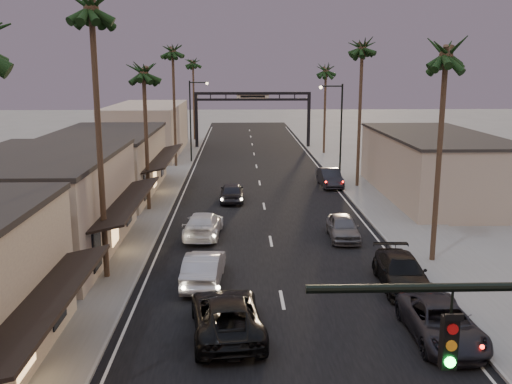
{
  "coord_description": "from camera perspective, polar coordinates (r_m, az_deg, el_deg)",
  "views": [
    {
      "loc": [
        -1.97,
        -5.3,
        10.38
      ],
      "look_at": [
        -0.82,
        30.72,
        2.5
      ],
      "focal_mm": 40.0,
      "sensor_mm": 36.0,
      "label": 1
    }
  ],
  "objects": [
    {
      "name": "ground",
      "position": [
        46.52,
        0.64,
        -0.56
      ],
      "size": [
        200.0,
        200.0,
        0.0
      ],
      "primitive_type": "plane",
      "color": "slate",
      "rests_on": "ground"
    },
    {
      "name": "road",
      "position": [
        51.4,
        0.41,
        0.69
      ],
      "size": [
        14.0,
        120.0,
        0.02
      ],
      "primitive_type": "cube",
      "color": "black",
      "rests_on": "ground"
    },
    {
      "name": "sidewalk_left",
      "position": [
        58.71,
        -9.17,
        2.05
      ],
      "size": [
        5.0,
        92.0,
        0.12
      ],
      "primitive_type": "cube",
      "color": "slate",
      "rests_on": "ground"
    },
    {
      "name": "sidewalk_right",
      "position": [
        59.34,
        9.35,
        2.15
      ],
      "size": [
        5.0,
        92.0,
        0.12
      ],
      "primitive_type": "cube",
      "color": "slate",
      "rests_on": "ground"
    },
    {
      "name": "storefront_mid",
      "position": [
        34.05,
        -20.68,
        -1.42
      ],
      "size": [
        8.0,
        14.0,
        5.5
      ],
      "primitive_type": "cube",
      "color": "#A09180",
      "rests_on": "ground"
    },
    {
      "name": "storefront_far",
      "position": [
        49.21,
        -14.77,
        2.71
      ],
      "size": [
        8.0,
        16.0,
        5.0
      ],
      "primitive_type": "cube",
      "color": "tan",
      "rests_on": "ground"
    },
    {
      "name": "storefront_dist",
      "position": [
        71.54,
        -10.75,
        6.2
      ],
      "size": [
        8.0,
        20.0,
        6.0
      ],
      "primitive_type": "cube",
      "color": "#A09180",
      "rests_on": "ground"
    },
    {
      "name": "building_right",
      "position": [
        48.67,
        17.37,
        2.45
      ],
      "size": [
        8.0,
        18.0,
        5.0
      ],
      "primitive_type": "cube",
      "color": "#A09180",
      "rests_on": "ground"
    },
    {
      "name": "arch",
      "position": [
        75.48,
        -0.33,
        8.65
      ],
      "size": [
        15.2,
        0.4,
        7.27
      ],
      "color": "black",
      "rests_on": "ground"
    },
    {
      "name": "streetlight_right",
      "position": [
        51.33,
        8.21,
        6.56
      ],
      "size": [
        2.13,
        0.3,
        9.0
      ],
      "color": "black",
      "rests_on": "ground"
    },
    {
      "name": "streetlight_left",
      "position": [
        63.7,
        -6.34,
        7.71
      ],
      "size": [
        2.13,
        0.3,
        9.0
      ],
      "color": "black",
      "rests_on": "ground"
    },
    {
      "name": "palm_lb",
      "position": [
        28.26,
        -16.2,
        17.98
      ],
      "size": [
        3.2,
        3.2,
        15.2
      ],
      "color": "#38281C",
      "rests_on": "ground"
    },
    {
      "name": "palm_lc",
      "position": [
        41.83,
        -11.21,
        12.23
      ],
      "size": [
        3.2,
        3.2,
        12.2
      ],
      "color": "#38281C",
      "rests_on": "ground"
    },
    {
      "name": "palm_ld",
      "position": [
        60.7,
        -8.35,
        14.13
      ],
      "size": [
        3.2,
        3.2,
        14.2
      ],
      "color": "#38281C",
      "rests_on": "ground"
    },
    {
      "name": "palm_ra",
      "position": [
        31.17,
        18.54,
        13.67
      ],
      "size": [
        3.2,
        3.2,
        13.2
      ],
      "color": "#38281C",
      "rests_on": "ground"
    },
    {
      "name": "palm_rb",
      "position": [
        50.46,
        10.6,
        14.44
      ],
      "size": [
        3.2,
        3.2,
        14.2
      ],
      "color": "#38281C",
      "rests_on": "ground"
    },
    {
      "name": "palm_rc",
      "position": [
        70.1,
        7.01,
        12.32
      ],
      "size": [
        3.2,
        3.2,
        12.2
      ],
      "color": "#38281C",
      "rests_on": "ground"
    },
    {
      "name": "palm_far",
      "position": [
        83.55,
        -6.33,
        12.99
      ],
      "size": [
        3.2,
        3.2,
        13.2
      ],
      "color": "#38281C",
      "rests_on": "ground"
    },
    {
      "name": "oncoming_pickup",
      "position": [
        23.07,
        -2.97,
        -12.21
      ],
      "size": [
        3.25,
        6.02,
        1.61
      ],
      "primitive_type": "imported",
      "rotation": [
        0.0,
        0.0,
        3.25
      ],
      "color": "black",
      "rests_on": "ground"
    },
    {
      "name": "oncoming_silver",
      "position": [
        28.21,
        -5.24,
        -7.56
      ],
      "size": [
        2.02,
        4.97,
        1.6
      ],
      "primitive_type": "imported",
      "rotation": [
        0.0,
        0.0,
        3.07
      ],
      "color": "#97979C",
      "rests_on": "ground"
    },
    {
      "name": "oncoming_white",
      "position": [
        35.89,
        -5.28,
        -3.26
      ],
      "size": [
        2.52,
        5.43,
        1.53
      ],
      "primitive_type": "imported",
      "rotation": [
        0.0,
        0.0,
        3.07
      ],
      "color": "silver",
      "rests_on": "ground"
    },
    {
      "name": "oncoming_dgrey",
      "position": [
        45.06,
        -2.43,
        0.01
      ],
      "size": [
        1.81,
        4.5,
        1.53
      ],
      "primitive_type": "imported",
      "rotation": [
        0.0,
        0.0,
        3.14
      ],
      "color": "black",
      "rests_on": "ground"
    },
    {
      "name": "curbside_near",
      "position": [
        23.74,
        18.05,
        -12.3
      ],
      "size": [
        2.41,
        5.23,
        1.45
      ],
      "primitive_type": "imported",
      "rotation": [
        0.0,
        0.0,
        0.0
      ],
      "color": "black",
      "rests_on": "ground"
    },
    {
      "name": "curbside_black",
      "position": [
        28.56,
        14.35,
        -7.75
      ],
      "size": [
        2.32,
        5.31,
        1.52
      ],
      "primitive_type": "imported",
      "rotation": [
        0.0,
        0.0,
        -0.04
      ],
      "color": "black",
      "rests_on": "ground"
    },
    {
      "name": "curbside_grey",
      "position": [
        35.63,
        8.68,
        -3.5
      ],
      "size": [
        1.91,
        4.44,
        1.49
      ],
      "primitive_type": "imported",
      "rotation": [
        0.0,
        0.0,
        -0.03
      ],
      "color": "#515257",
      "rests_on": "ground"
    },
    {
      "name": "curbside_far",
      "position": [
        51.13,
        7.4,
        1.42
      ],
      "size": [
        1.86,
        4.86,
        1.58
      ],
      "primitive_type": "imported",
      "rotation": [
        0.0,
        0.0,
        0.04
      ],
      "color": "black",
      "rests_on": "ground"
    }
  ]
}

